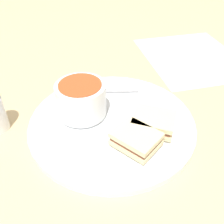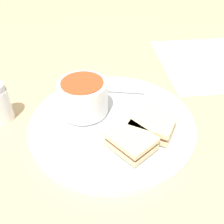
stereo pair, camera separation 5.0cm
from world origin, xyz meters
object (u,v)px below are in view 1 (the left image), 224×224
at_px(spoon, 98,90).
at_px(sandwich_half_near, 136,139).
at_px(sandwich_half_far, 154,122).
at_px(soup_bowl, 81,99).

distance_m(spoon, sandwich_half_near, 0.18).
bearing_deg(sandwich_half_far, spoon, 121.85).
height_order(soup_bowl, sandwich_half_far, soup_bowl).
height_order(soup_bowl, spoon, soup_bowl).
bearing_deg(spoon, soup_bowl, 67.70).
bearing_deg(spoon, sandwich_half_near, 112.59).
bearing_deg(sandwich_half_near, sandwich_half_far, 40.65).
bearing_deg(soup_bowl, sandwich_half_near, -51.69).
height_order(spoon, sandwich_half_near, sandwich_half_near).
bearing_deg(spoon, sandwich_half_far, 131.02).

